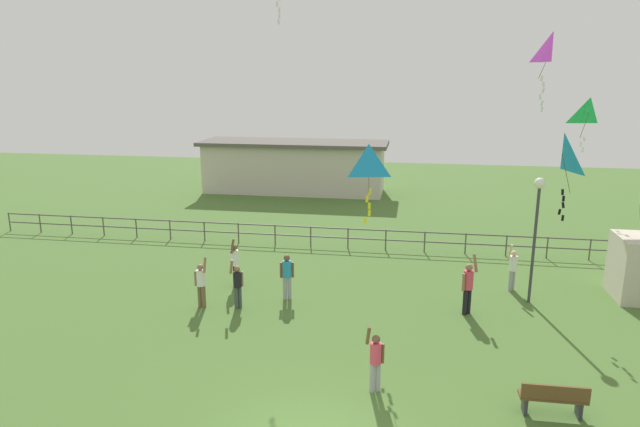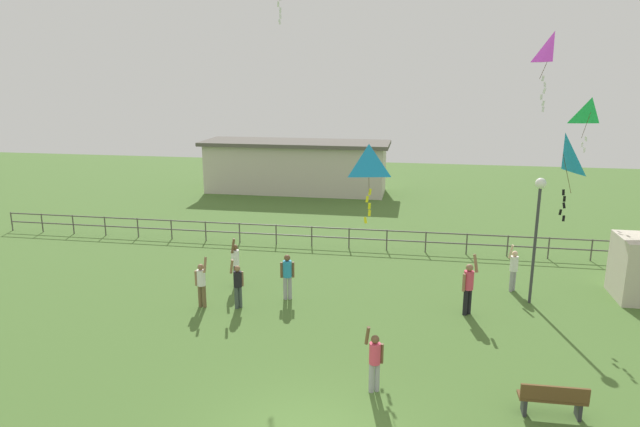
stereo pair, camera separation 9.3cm
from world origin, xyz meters
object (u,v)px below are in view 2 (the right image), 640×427
Objects in this scene: person_5 at (287,274)px; kite_6 at (553,51)px; person_0 at (514,267)px; park_bench at (553,399)px; kite_3 at (369,164)px; person_3 at (201,282)px; kite_5 at (563,156)px; person_4 at (375,359)px; lamppost at (538,213)px; person_2 at (235,262)px; person_1 at (238,283)px; person_6 at (468,285)px; kite_4 at (590,114)px.

kite_6 is (8.92, 4.08, 7.56)m from person_5.
park_bench is at bearing -92.26° from person_0.
kite_3 is at bearing -139.16° from kite_6.
park_bench is at bearing -24.06° from person_3.
kite_5 is (11.58, 2.11, 4.24)m from person_3.
kite_3 is at bearing 135.84° from park_bench.
person_4 is 1.09× the size of person_5.
park_bench is at bearing -100.99° from kite_5.
lamppost reaches higher than person_2.
kite_3 is (5.05, -2.08, 4.12)m from person_2.
person_1 is 1.08× the size of person_5.
person_3 is 0.64× the size of kite_6.
person_3 is (-1.23, -0.14, 0.02)m from person_1.
person_5 is (-8.33, -1.13, -2.25)m from lamppost.
kite_5 is at bearing 22.98° from person_6.
kite_3 is at bearing -22.35° from person_2.
lamppost reaches higher than person_5.
person_0 is 1.01× the size of person_4.
person_0 is (0.31, 7.93, 0.44)m from park_bench.
lamppost is 1.82× the size of kite_3.
person_2 reaches higher than person_4.
person_0 is at bearing 87.74° from park_bench.
person_0 reaches higher than person_4.
park_bench is at bearing -106.06° from kite_4.
person_1 is at bearing 152.41° from park_bench.
park_bench is 11.27m from person_3.
kite_6 is (0.60, 2.95, 5.31)m from lamppost.
kite_5 is at bearing 6.03° from person_5.
park_bench is at bearing -97.74° from kite_6.
kite_5 is at bearing 10.32° from person_3.
kite_6 is at bearing 78.60° from lamppost.
kite_5 reaches higher than person_1.
person_5 is 0.58× the size of kite_6.
kite_3 reaches higher than person_0.
person_5 is 12.39m from kite_6.
person_0 is 0.95× the size of person_2.
person_1 is 0.99× the size of person_4.
person_0 reaches higher than person_1.
person_5 is at bearing -155.42° from kite_6.
kite_3 reaches higher than person_1.
lamppost is 2.07× the size of kite_4.
lamppost is at bearing 22.75° from kite_3.
person_3 is 0.85× the size of kite_4.
person_3 is 16.04m from kite_4.
person_0 is 9.90m from person_1.
person_5 is 0.57× the size of kite_5.
kite_5 reaches higher than person_2.
kite_5 reaches higher than person_6.
person_6 is at bearing 62.89° from person_4.
person_1 is 1.79m from person_5.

